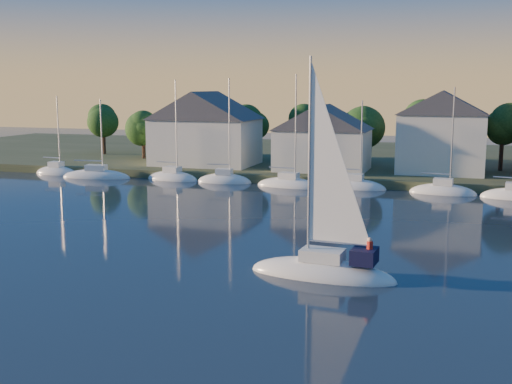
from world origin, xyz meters
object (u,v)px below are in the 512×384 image
at_px(hero_sailboat, 325,267).
at_px(clubhouse_west, 206,127).
at_px(clubhouse_east, 442,131).
at_px(clubhouse_centre, 323,137).

bearing_deg(hero_sailboat, clubhouse_west, -55.07).
bearing_deg(clubhouse_west, clubhouse_east, 1.91).
xyz_separation_m(clubhouse_centre, clubhouse_east, (14.00, 2.00, 0.87)).
xyz_separation_m(clubhouse_centre, hero_sailboat, (8.85, -41.23, -4.54)).
bearing_deg(clubhouse_east, clubhouse_west, -178.09).
relative_size(clubhouse_east, hero_sailboat, 0.74).
height_order(clubhouse_west, clubhouse_centre, clubhouse_west).
xyz_separation_m(clubhouse_east, hero_sailboat, (-5.15, -43.23, -5.41)).
distance_m(clubhouse_east, hero_sailboat, 43.87).
bearing_deg(clubhouse_east, clubhouse_centre, -171.87).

